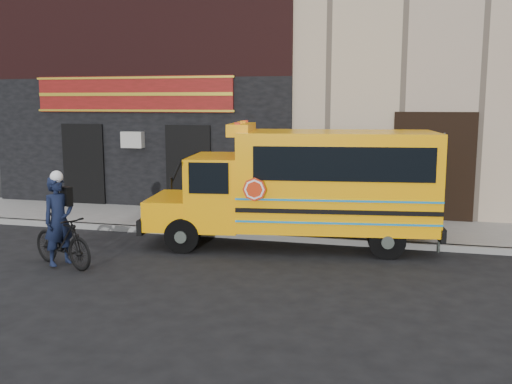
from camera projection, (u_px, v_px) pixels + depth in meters
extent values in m
plane|color=black|center=(241.00, 269.00, 11.80)|extent=(120.00, 120.00, 0.00)
cube|color=gray|center=(269.00, 237.00, 14.27)|extent=(40.00, 0.20, 0.15)
cube|color=slate|center=(282.00, 225.00, 15.71)|extent=(40.00, 3.00, 0.15)
cube|color=tan|center=(319.00, 26.00, 20.87)|extent=(20.00, 10.00, 12.00)
cube|color=black|center=(137.00, 142.00, 18.00)|extent=(10.00, 0.30, 4.00)
cube|color=black|center=(133.00, 28.00, 17.44)|extent=(10.00, 0.28, 3.00)
cube|color=#58110C|center=(133.00, 94.00, 17.60)|extent=(6.50, 0.12, 1.10)
cube|color=black|center=(84.00, 165.00, 18.41)|extent=(1.30, 0.10, 2.50)
cube|color=black|center=(189.00, 168.00, 17.53)|extent=(1.30, 0.10, 2.50)
cylinder|color=black|center=(182.00, 235.00, 13.03)|extent=(0.83, 0.39, 0.80)
cylinder|color=black|center=(200.00, 219.00, 14.90)|extent=(0.83, 0.39, 0.80)
cylinder|color=black|center=(387.00, 241.00, 12.54)|extent=(0.83, 0.39, 0.80)
cylinder|color=black|center=(378.00, 223.00, 14.40)|extent=(0.83, 0.39, 0.80)
cube|color=#FFA305|center=(173.00, 210.00, 13.95)|extent=(1.27, 2.12, 0.70)
cube|color=black|center=(152.00, 220.00, 14.05)|extent=(0.41, 2.05, 0.35)
cube|color=#FFA305|center=(217.00, 191.00, 13.75)|extent=(1.49, 2.25, 1.70)
cube|color=black|center=(194.00, 174.00, 13.75)|extent=(0.32, 1.79, 0.90)
cube|color=#FFA305|center=(337.00, 179.00, 13.40)|extent=(4.77, 2.82, 2.25)
cube|color=black|center=(434.00, 226.00, 13.32)|extent=(0.43, 2.19, 0.30)
cube|color=black|center=(343.00, 164.00, 12.22)|extent=(3.87, 0.59, 0.75)
cube|color=#FFA305|center=(242.00, 129.00, 13.46)|extent=(0.72, 1.65, 0.28)
cylinder|color=red|center=(254.00, 189.00, 12.32)|extent=(0.52, 0.10, 0.52)
cylinder|color=#3A413B|center=(441.00, 194.00, 12.89)|extent=(0.06, 0.06, 2.74)
cube|color=red|center=(443.00, 156.00, 12.68)|extent=(0.08, 0.24, 0.34)
cube|color=white|center=(442.00, 175.00, 12.75)|extent=(0.08, 0.24, 0.30)
imported|color=black|center=(62.00, 240.00, 11.91)|extent=(1.92, 1.19, 1.12)
imported|color=black|center=(59.00, 223.00, 11.85)|extent=(0.71, 0.81, 1.87)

